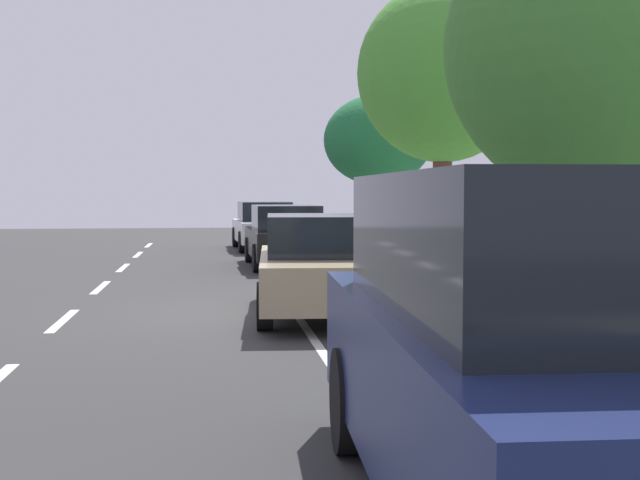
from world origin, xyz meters
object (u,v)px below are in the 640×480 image
object	(u,v)px
parked_suv_dark_blue_nearest	(539,348)
pedestrian_on_phone	(408,222)
street_tree_mid_block	(605,47)
street_tree_far_end	(443,74)
parked_sedan_white_far	(264,226)
street_tree_corner	(378,141)
bicycle_at_curb	(428,331)
parked_sedan_black_mid	(286,236)
cyclist_with_backpack	(460,280)
parked_sedan_tan_second	(319,266)

from	to	relation	value
parked_suv_dark_blue_nearest	pedestrian_on_phone	bearing A→B (deg)	79.07
street_tree_mid_block	street_tree_far_end	world-z (taller)	street_tree_far_end
parked_sedan_white_far	street_tree_corner	bearing A→B (deg)	-68.00
street_tree_far_end	bicycle_at_curb	bearing A→B (deg)	-106.87
parked_sedan_black_mid	street_tree_corner	xyz separation A→B (m)	(2.30, -0.02, 2.36)
cyclist_with_backpack	street_tree_corner	distance (m)	12.72
parked_sedan_black_mid	street_tree_mid_block	bearing A→B (deg)	-79.34
parked_sedan_white_far	cyclist_with_backpack	bearing A→B (deg)	-87.39
parked_sedan_tan_second	street_tree_far_end	bearing A→B (deg)	40.59
bicycle_at_curb	cyclist_with_backpack	world-z (taller)	cyclist_with_backpack
parked_sedan_white_far	street_tree_mid_block	xyz separation A→B (m)	(2.46, -18.28, 2.65)
parked_sedan_white_far	street_tree_mid_block	size ratio (longest dim) A/B	0.90
cyclist_with_backpack	pedestrian_on_phone	world-z (taller)	pedestrian_on_phone
cyclist_with_backpack	parked_sedan_white_far	bearing A→B (deg)	92.61
parked_suv_dark_blue_nearest	parked_sedan_white_far	distance (m)	22.36
parked_sedan_tan_second	pedestrian_on_phone	bearing A→B (deg)	68.62
parked_suv_dark_blue_nearest	bicycle_at_curb	bearing A→B (deg)	83.46
cyclist_with_backpack	street_tree_far_end	bearing A→B (deg)	76.05
bicycle_at_curb	street_tree_corner	distance (m)	12.44
parked_sedan_black_mid	parked_sedan_white_far	world-z (taller)	same
street_tree_mid_block	street_tree_far_end	bearing A→B (deg)	90.00
street_tree_far_end	street_tree_corner	distance (m)	6.00
bicycle_at_curb	pedestrian_on_phone	size ratio (longest dim) A/B	1.09
parked_sedan_tan_second	parked_sedan_black_mid	bearing A→B (deg)	88.53
parked_sedan_tan_second	parked_sedan_white_far	size ratio (longest dim) A/B	1.01
street_tree_mid_block	street_tree_corner	world-z (taller)	street_tree_mid_block
parked_sedan_tan_second	parked_sedan_black_mid	xyz separation A→B (m)	(0.21, 8.11, 0.00)
cyclist_with_backpack	parked_suv_dark_blue_nearest	bearing A→B (deg)	-100.53
bicycle_at_curb	pedestrian_on_phone	distance (m)	13.11
street_tree_far_end	pedestrian_on_phone	distance (m)	7.40
bicycle_at_curb	street_tree_corner	size ratio (longest dim) A/B	0.43
pedestrian_on_phone	bicycle_at_curb	bearing A→B (deg)	-102.37
parked_sedan_black_mid	street_tree_mid_block	xyz separation A→B (m)	(2.30, -12.22, 2.65)
parked_sedan_tan_second	street_tree_corner	bearing A→B (deg)	72.77
parked_sedan_tan_second	street_tree_corner	size ratio (longest dim) A/B	1.10
parked_sedan_white_far	bicycle_at_curb	size ratio (longest dim) A/B	2.54
street_tree_corner	street_tree_mid_block	bearing A→B (deg)	-90.00
parked_suv_dark_blue_nearest	street_tree_far_end	distance (m)	11.00
parked_sedan_black_mid	street_tree_corner	world-z (taller)	street_tree_corner
parked_suv_dark_blue_nearest	street_tree_corner	size ratio (longest dim) A/B	1.16
parked_sedan_black_mid	bicycle_at_curb	xyz separation A→B (m)	(0.46, -12.02, -0.36)
pedestrian_on_phone	parked_sedan_white_far	bearing A→B (deg)	122.96
cyclist_with_backpack	street_tree_far_end	distance (m)	7.32
street_tree_mid_block	street_tree_corner	size ratio (longest dim) A/B	1.21
street_tree_corner	parked_sedan_white_far	bearing A→B (deg)	112.00
parked_suv_dark_blue_nearest	street_tree_corner	bearing A→B (deg)	81.86
parked_sedan_white_far	street_tree_corner	distance (m)	6.97
parked_suv_dark_blue_nearest	bicycle_at_curb	distance (m)	4.36
pedestrian_on_phone	street_tree_corner	bearing A→B (deg)	-140.58
bicycle_at_curb	street_tree_corner	world-z (taller)	street_tree_corner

